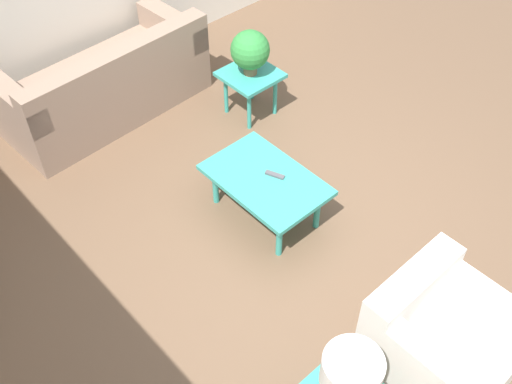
{
  "coord_description": "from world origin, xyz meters",
  "views": [
    {
      "loc": [
        -2.12,
        2.44,
        3.75
      ],
      "look_at": [
        0.16,
        0.35,
        0.55
      ],
      "focal_mm": 42.0,
      "sensor_mm": 36.0,
      "label": 1
    }
  ],
  "objects_px": {
    "coffee_table": "(266,182)",
    "potted_plant": "(250,51)",
    "armchair": "(438,339)",
    "sofa": "(107,85)",
    "table_lamp": "(351,376)",
    "side_table_plant": "(250,80)"
  },
  "relations": [
    {
      "from": "sofa",
      "to": "coffee_table",
      "type": "height_order",
      "value": "sofa"
    },
    {
      "from": "coffee_table",
      "to": "table_lamp",
      "type": "distance_m",
      "value": 1.95
    },
    {
      "from": "sofa",
      "to": "potted_plant",
      "type": "height_order",
      "value": "potted_plant"
    },
    {
      "from": "potted_plant",
      "to": "side_table_plant",
      "type": "bearing_deg",
      "value": 180.0
    },
    {
      "from": "armchair",
      "to": "coffee_table",
      "type": "height_order",
      "value": "armchair"
    },
    {
      "from": "side_table_plant",
      "to": "table_lamp",
      "type": "bearing_deg",
      "value": 147.41
    },
    {
      "from": "armchair",
      "to": "table_lamp",
      "type": "relative_size",
      "value": 1.81
    },
    {
      "from": "coffee_table",
      "to": "potted_plant",
      "type": "height_order",
      "value": "potted_plant"
    },
    {
      "from": "sofa",
      "to": "table_lamp",
      "type": "xyz_separation_m",
      "value": [
        -3.7,
        0.75,
        0.46
      ]
    },
    {
      "from": "sofa",
      "to": "table_lamp",
      "type": "height_order",
      "value": "table_lamp"
    },
    {
      "from": "sofa",
      "to": "potted_plant",
      "type": "xyz_separation_m",
      "value": [
        -0.95,
        -1.01,
        0.4
      ]
    },
    {
      "from": "armchair",
      "to": "coffee_table",
      "type": "distance_m",
      "value": 1.76
    },
    {
      "from": "sofa",
      "to": "armchair",
      "type": "height_order",
      "value": "sofa"
    },
    {
      "from": "sofa",
      "to": "table_lamp",
      "type": "relative_size",
      "value": 4.33
    },
    {
      "from": "sofa",
      "to": "coffee_table",
      "type": "relative_size",
      "value": 2.06
    },
    {
      "from": "sofa",
      "to": "coffee_table",
      "type": "distance_m",
      "value": 2.05
    },
    {
      "from": "coffee_table",
      "to": "potted_plant",
      "type": "bearing_deg",
      "value": -36.96
    },
    {
      "from": "armchair",
      "to": "potted_plant",
      "type": "relative_size",
      "value": 1.92
    },
    {
      "from": "armchair",
      "to": "sofa",
      "type": "bearing_deg",
      "value": 91.1
    },
    {
      "from": "coffee_table",
      "to": "table_lamp",
      "type": "bearing_deg",
      "value": 150.53
    },
    {
      "from": "table_lamp",
      "to": "sofa",
      "type": "bearing_deg",
      "value": -11.49
    },
    {
      "from": "armchair",
      "to": "side_table_plant",
      "type": "relative_size",
      "value": 1.66
    }
  ]
}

